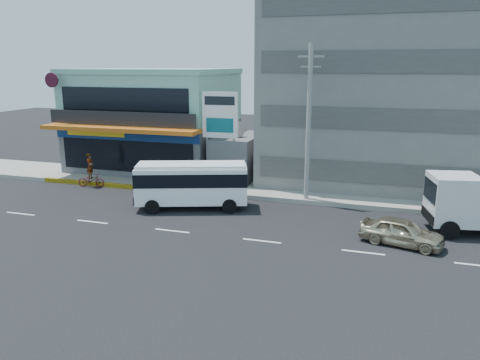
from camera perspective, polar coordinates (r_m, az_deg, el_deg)
name	(u,v)px	position (r m, az deg, el deg)	size (l,w,h in m)	color
ground	(172,231)	(25.61, -8.26, -6.16)	(120.00, 120.00, 0.00)	black
sidewalk	(297,191)	(32.77, 6.92, -1.38)	(70.00, 5.00, 0.30)	gray
shop_building	(156,122)	(40.42, -10.24, 6.95)	(12.40, 11.70, 8.00)	#45464A
concrete_building	(380,89)	(36.68, 16.71, 10.62)	(16.00, 12.00, 14.00)	gray
gap_structure	(239,158)	(35.94, -0.12, 2.70)	(3.00, 6.00, 3.50)	#45464A
satellite_dish	(235,136)	(34.69, -0.62, 5.35)	(1.50, 1.50, 0.15)	slate
billboard	(220,120)	(32.99, -2.44, 7.27)	(2.60, 0.18, 6.90)	gray
utility_pole_near	(309,124)	(29.61, 8.36, 6.82)	(1.60, 0.30, 10.00)	#999993
minibus	(192,182)	(28.94, -5.92, -0.22)	(7.15, 4.28, 2.85)	white
sedan	(402,232)	(24.59, 19.11, -5.97)	(1.62, 4.02, 1.37)	beige
motorcycle_rider	(91,176)	(35.82, -17.72, 0.47)	(2.03, 1.08, 2.48)	#4C0A16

